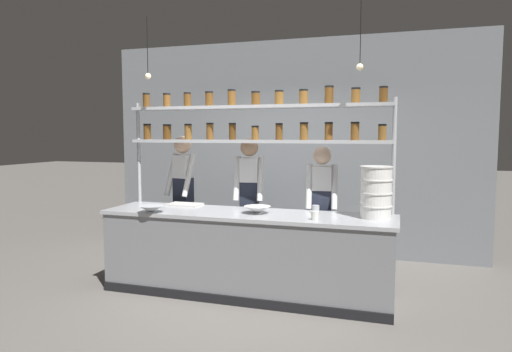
{
  "coord_description": "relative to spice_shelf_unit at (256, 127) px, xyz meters",
  "views": [
    {
      "loc": [
        1.59,
        -4.68,
        1.78
      ],
      "look_at": [
        0.05,
        0.2,
        1.31
      ],
      "focal_mm": 32.0,
      "sensor_mm": 36.0,
      "label": 1
    }
  ],
  "objects": [
    {
      "name": "serving_cup_front",
      "position": [
        0.73,
        -0.13,
        -0.9
      ],
      "size": [
        0.08,
        0.08,
        0.09
      ],
      "color": "#B2B7BC",
      "rests_on": "prep_counter"
    },
    {
      "name": "container_stack",
      "position": [
        1.37,
        -0.25,
        -0.67
      ],
      "size": [
        0.33,
        0.33,
        0.53
      ],
      "color": "white",
      "rests_on": "prep_counter"
    },
    {
      "name": "chef_left",
      "position": [
        -1.1,
        0.34,
        -0.84
      ],
      "size": [
        0.41,
        0.34,
        1.75
      ],
      "rotation": [
        0.0,
        0.0,
        -0.23
      ],
      "color": "black",
      "rests_on": "ground_plane"
    },
    {
      "name": "prep_counter",
      "position": [
        -0.01,
        -0.33,
        -1.4
      ],
      "size": [
        3.23,
        0.76,
        0.92
      ],
      "color": "gray",
      "rests_on": "ground_plane"
    },
    {
      "name": "chef_center",
      "position": [
        -0.17,
        0.27,
        -0.86
      ],
      "size": [
        0.4,
        0.33,
        1.73
      ],
      "rotation": [
        0.0,
        0.0,
        0.17
      ],
      "color": "black",
      "rests_on": "ground_plane"
    },
    {
      "name": "cutting_board",
      "position": [
        -0.87,
        -0.09,
        -0.93
      ],
      "size": [
        0.4,
        0.26,
        0.02
      ],
      "color": "silver",
      "rests_on": "prep_counter"
    },
    {
      "name": "prep_bowl_near_left",
      "position": [
        -1.0,
        -0.64,
        -0.9
      ],
      "size": [
        0.28,
        0.28,
        0.08
      ],
      "color": "silver",
      "rests_on": "prep_counter"
    },
    {
      "name": "prep_bowl_center_front",
      "position": [
        0.13,
        -0.35,
        -0.9
      ],
      "size": [
        0.29,
        0.29,
        0.08
      ],
      "color": "white",
      "rests_on": "prep_counter"
    },
    {
      "name": "pendant_light_row",
      "position": [
        -0.0,
        -0.33,
        0.62
      ],
      "size": [
        2.45,
        0.07,
        0.7
      ],
      "color": "black"
    },
    {
      "name": "chef_right",
      "position": [
        0.74,
        0.23,
        -0.92
      ],
      "size": [
        0.39,
        0.31,
        1.64
      ],
      "rotation": [
        0.0,
        0.0,
        0.13
      ],
      "color": "black",
      "rests_on": "ground_plane"
    },
    {
      "name": "serving_cup_by_board",
      "position": [
        0.79,
        -0.54,
        -0.9
      ],
      "size": [
        0.08,
        0.08,
        0.09
      ],
      "color": "silver",
      "rests_on": "prep_counter"
    },
    {
      "name": "back_wall",
      "position": [
        -0.01,
        1.66,
        -0.28
      ],
      "size": [
        5.63,
        0.12,
        3.16
      ],
      "primitive_type": "cube",
      "color": "gray",
      "rests_on": "ground_plane"
    },
    {
      "name": "spice_shelf_unit",
      "position": [
        0.0,
        0.0,
        0.0
      ],
      "size": [
        3.11,
        0.28,
        2.3
      ],
      "color": "#ADAFB5",
      "rests_on": "ground_plane"
    },
    {
      "name": "ground_plane",
      "position": [
        -0.01,
        -0.33,
        -1.86
      ],
      "size": [
        40.0,
        40.0,
        0.0
      ],
      "primitive_type": "plane",
      "color": "slate"
    }
  ]
}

